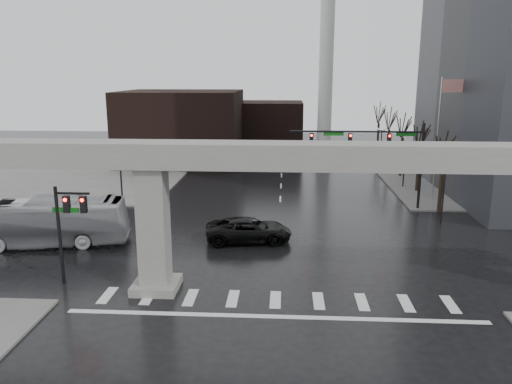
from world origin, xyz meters
TOP-DOWN VIEW (x-y plane):
  - ground at (0.00, 0.00)m, footprint 160.00×160.00m
  - sidewalk_ne at (26.00, 36.00)m, footprint 28.00×36.00m
  - sidewalk_nw at (-26.00, 36.00)m, footprint 28.00×36.00m
  - elevated_guideway at (1.26, 0.00)m, footprint 48.00×2.60m
  - building_far_left at (-14.00, 42.00)m, footprint 16.00×14.00m
  - building_far_mid at (-2.00, 52.00)m, footprint 10.00×10.00m
  - smokestack at (6.00, 46.00)m, footprint 3.60×3.60m
  - signal_mast_arm at (8.99, 18.80)m, footprint 12.12×0.43m
  - signal_left_pole at (-12.25, 0.50)m, footprint 2.30×0.30m
  - flagpole_assembly at (15.29, 22.00)m, footprint 2.06×0.12m
  - lamp_right_0 at (13.50, 14.00)m, footprint 1.22×0.32m
  - lamp_right_1 at (13.50, 28.00)m, footprint 1.22×0.32m
  - lamp_right_2 at (13.50, 42.00)m, footprint 1.22×0.32m
  - lamp_left_0 at (-13.50, 14.00)m, footprint 1.22×0.32m
  - lamp_left_1 at (-13.50, 28.00)m, footprint 1.22×0.32m
  - lamp_left_2 at (-13.50, 42.00)m, footprint 1.22×0.32m
  - tree_right_0 at (14.53, 18.02)m, footprint 1.09×1.58m
  - tree_right_1 at (14.53, 26.02)m, footprint 1.09×1.61m
  - tree_right_2 at (14.53, 34.02)m, footprint 1.10×1.63m
  - tree_right_3 at (14.53, 42.02)m, footprint 1.11×1.66m
  - tree_right_4 at (14.53, 50.02)m, footprint 1.12×1.69m
  - pickup_truck at (-2.23, 8.87)m, footprint 6.74×3.74m
  - city_bus at (-17.52, 7.06)m, footprint 13.06×5.18m

SIDE VIEW (x-z plane):
  - ground at x=0.00m, z-range 0.00..0.00m
  - sidewalk_ne at x=26.00m, z-range 0.00..0.15m
  - sidewalk_nw at x=-26.00m, z-range 0.00..0.15m
  - pickup_truck at x=-2.23m, z-range 0.00..1.78m
  - city_bus at x=-17.52m, z-range 0.00..3.55m
  - tree_right_0 at x=14.53m, z-range -0.97..6.54m
  - tree_right_1 at x=14.53m, z-range -0.99..6.69m
  - tree_right_2 at x=14.53m, z-range -1.01..6.84m
  - tree_right_3 at x=14.53m, z-range -1.03..6.99m
  - tree_right_4 at x=14.53m, z-range -1.05..7.14m
  - lamp_right_0 at x=13.50m, z-range 0.92..6.03m
  - lamp_right_1 at x=13.50m, z-range 0.92..6.03m
  - lamp_right_2 at x=13.50m, z-range 0.92..6.03m
  - lamp_left_0 at x=-13.50m, z-range 0.92..6.03m
  - lamp_left_1 at x=-13.50m, z-range 0.92..6.03m
  - lamp_left_2 at x=-13.50m, z-range 0.92..6.03m
  - building_far_mid at x=-2.00m, z-range 0.00..8.00m
  - signal_left_pole at x=-12.25m, z-range 1.07..7.07m
  - building_far_left at x=-14.00m, z-range 0.00..10.00m
  - signal_mast_arm at x=8.99m, z-range 1.83..9.83m
  - elevated_guideway at x=1.26m, z-range 2.53..11.23m
  - flagpole_assembly at x=15.29m, z-range 1.53..13.53m
  - smokestack at x=6.00m, z-range -1.65..28.35m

